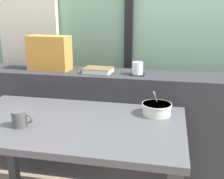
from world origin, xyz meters
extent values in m
cube|color=beige|center=(-0.86, 0.98, 1.25)|extent=(0.56, 0.06, 2.50)
cube|color=black|center=(0.05, 1.01, 1.30)|extent=(0.07, 0.05, 2.60)
cube|color=#2D2D33|center=(0.00, 0.55, 0.41)|extent=(2.80, 0.35, 0.83)
cube|color=#414145|center=(-0.67, 0.22, 0.33)|extent=(0.06, 0.06, 0.65)
cube|color=#414145|center=(0.48, 0.22, 0.33)|extent=(0.06, 0.06, 0.65)
cube|color=#4C4C51|center=(-0.10, -0.09, 0.67)|extent=(1.25, 0.72, 0.03)
cube|color=black|center=(0.20, 0.52, 0.83)|extent=(0.10, 0.10, 0.00)
cylinder|color=white|center=(0.20, 0.52, 0.87)|extent=(0.08, 0.08, 0.09)
cylinder|color=orange|center=(0.20, 0.52, 0.86)|extent=(0.07, 0.07, 0.06)
cube|color=brown|center=(-0.09, 0.52, 0.83)|extent=(0.22, 0.17, 0.00)
cube|color=silver|center=(-0.09, 0.52, 0.84)|extent=(0.21, 0.17, 0.03)
cube|color=brown|center=(-0.09, 0.52, 0.86)|extent=(0.22, 0.17, 0.00)
cube|color=brown|center=(-0.20, 0.53, 0.84)|extent=(0.02, 0.16, 0.04)
cube|color=#D18938|center=(-0.48, 0.55, 0.96)|extent=(0.33, 0.16, 0.26)
cylinder|color=silver|center=(0.36, 0.11, 0.72)|extent=(0.16, 0.16, 0.07)
cylinder|color=silver|center=(0.36, 0.11, 0.75)|extent=(0.17, 0.17, 0.01)
cylinder|color=tan|center=(0.36, 0.11, 0.71)|extent=(0.14, 0.14, 0.04)
cylinder|color=silver|center=(0.36, 0.14, 0.77)|extent=(0.03, 0.11, 0.14)
ellipsoid|color=silver|center=(0.36, 0.16, 0.73)|extent=(0.03, 0.05, 0.01)
cylinder|color=#4C4C4C|center=(-0.33, -0.21, 0.73)|extent=(0.08, 0.08, 0.08)
torus|color=#4C4C4C|center=(-0.28, -0.21, 0.74)|extent=(0.05, 0.01, 0.05)
camera|label=1|loc=(0.43, -1.46, 1.29)|focal=45.64mm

